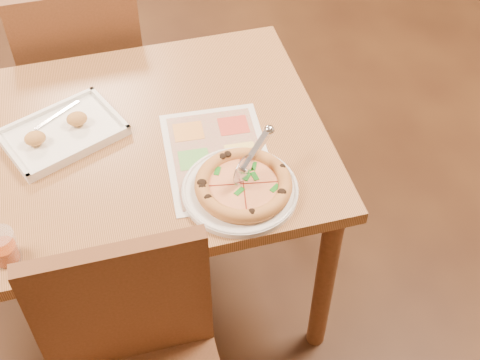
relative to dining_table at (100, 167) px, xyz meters
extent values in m
plane|color=#371F0F|center=(0.00, 0.00, -0.63)|extent=(7.00, 7.00, 0.00)
cube|color=#A86D43|center=(0.00, 0.00, 0.07)|extent=(1.30, 0.85, 0.04)
cylinder|color=brown|center=(0.59, -0.36, -0.29)|extent=(0.06, 0.06, 0.68)
cylinder|color=brown|center=(0.59, 0.36, -0.29)|extent=(0.06, 0.06, 0.68)
cube|color=brown|center=(0.00, -0.51, 0.04)|extent=(0.42, 0.04, 0.45)
cube|color=brown|center=(0.00, 0.70, -0.18)|extent=(0.42, 0.42, 0.04)
cube|color=brown|center=(0.00, 0.51, 0.04)|extent=(0.42, 0.04, 0.45)
cylinder|color=silver|center=(0.35, -0.27, 0.09)|extent=(0.39, 0.39, 0.02)
cylinder|color=#D68B49|center=(0.36, -0.27, 0.11)|extent=(0.25, 0.25, 0.01)
cylinder|color=#F2C683|center=(0.36, -0.27, 0.12)|extent=(0.21, 0.21, 0.01)
torus|color=#D68B49|center=(0.36, -0.27, 0.12)|extent=(0.26, 0.26, 0.04)
cylinder|color=silver|center=(0.36, -0.26, 0.16)|extent=(0.07, 0.06, 0.09)
cube|color=silver|center=(0.41, -0.22, 0.18)|extent=(0.11, 0.10, 0.06)
cube|color=white|center=(-0.08, 0.06, 0.09)|extent=(0.38, 0.33, 0.02)
cube|color=silver|center=(-0.08, 0.06, 0.11)|extent=(0.14, 0.10, 0.00)
ellipsoid|color=#C79147|center=(-0.16, 0.03, 0.13)|extent=(0.06, 0.05, 0.04)
ellipsoid|color=#C79147|center=(-0.04, 0.08, 0.13)|extent=(0.06, 0.05, 0.04)
cylinder|color=#902F0B|center=(-0.25, -0.33, 0.11)|extent=(0.06, 0.06, 0.05)
cylinder|color=white|center=(-0.25, -0.33, 0.13)|extent=(0.07, 0.07, 0.09)
cube|color=silver|center=(0.32, -0.13, 0.09)|extent=(0.31, 0.41, 0.00)
camera|label=1|loc=(0.05, -1.39, 1.41)|focal=50.00mm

